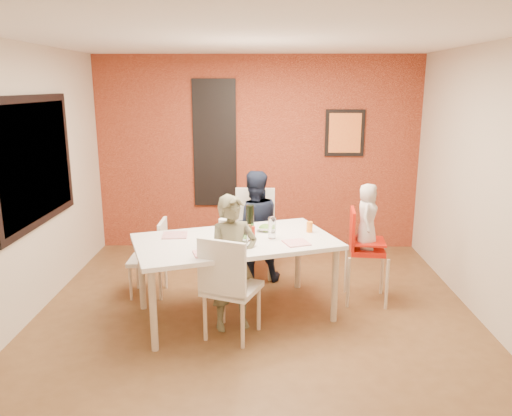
{
  "coord_description": "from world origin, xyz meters",
  "views": [
    {
      "loc": [
        0.07,
        -4.73,
        2.29
      ],
      "look_at": [
        0.0,
        0.3,
        1.05
      ],
      "focal_mm": 35.0,
      "sensor_mm": 36.0,
      "label": 1
    }
  ],
  "objects_px": {
    "child_far": "(254,226)",
    "wine_bottle": "(250,220)",
    "chair_near": "(228,283)",
    "chair_left": "(154,254)",
    "toddler": "(367,216)",
    "paper_towel_roll": "(224,231)",
    "high_chair": "(363,247)",
    "dining_table": "(235,246)",
    "child_near": "(233,263)",
    "chair_far": "(255,227)"
  },
  "relations": [
    {
      "from": "paper_towel_roll",
      "to": "child_far",
      "type": "bearing_deg",
      "value": 76.13
    },
    {
      "from": "high_chair",
      "to": "paper_towel_roll",
      "type": "relative_size",
      "value": 4.26
    },
    {
      "from": "chair_near",
      "to": "child_near",
      "type": "bearing_deg",
      "value": -75.97
    },
    {
      "from": "paper_towel_roll",
      "to": "toddler",
      "type": "bearing_deg",
      "value": 18.27
    },
    {
      "from": "chair_far",
      "to": "paper_towel_roll",
      "type": "relative_size",
      "value": 4.39
    },
    {
      "from": "child_far",
      "to": "toddler",
      "type": "height_order",
      "value": "child_far"
    },
    {
      "from": "child_far",
      "to": "wine_bottle",
      "type": "height_order",
      "value": "child_far"
    },
    {
      "from": "dining_table",
      "to": "high_chair",
      "type": "bearing_deg",
      "value": 15.61
    },
    {
      "from": "chair_far",
      "to": "toddler",
      "type": "relative_size",
      "value": 1.5
    },
    {
      "from": "child_near",
      "to": "paper_towel_roll",
      "type": "xyz_separation_m",
      "value": [
        -0.09,
        0.15,
        0.27
      ]
    },
    {
      "from": "chair_far",
      "to": "chair_left",
      "type": "bearing_deg",
      "value": -144.52
    },
    {
      "from": "paper_towel_roll",
      "to": "high_chair",
      "type": "bearing_deg",
      "value": 18.77
    },
    {
      "from": "dining_table",
      "to": "chair_near",
      "type": "relative_size",
      "value": 2.2
    },
    {
      "from": "dining_table",
      "to": "wine_bottle",
      "type": "height_order",
      "value": "wine_bottle"
    },
    {
      "from": "toddler",
      "to": "wine_bottle",
      "type": "height_order",
      "value": "toddler"
    },
    {
      "from": "child_far",
      "to": "wine_bottle",
      "type": "distance_m",
      "value": 0.86
    },
    {
      "from": "chair_far",
      "to": "wine_bottle",
      "type": "height_order",
      "value": "wine_bottle"
    },
    {
      "from": "dining_table",
      "to": "toddler",
      "type": "xyz_separation_m",
      "value": [
        1.37,
        0.37,
        0.22
      ]
    },
    {
      "from": "chair_far",
      "to": "child_far",
      "type": "height_order",
      "value": "child_far"
    },
    {
      "from": "chair_far",
      "to": "high_chair",
      "type": "height_order",
      "value": "chair_far"
    },
    {
      "from": "child_far",
      "to": "chair_near",
      "type": "bearing_deg",
      "value": 73.08
    },
    {
      "from": "child_near",
      "to": "high_chair",
      "type": "bearing_deg",
      "value": 4.25
    },
    {
      "from": "chair_left",
      "to": "toddler",
      "type": "relative_size",
      "value": 1.22
    },
    {
      "from": "chair_far",
      "to": "child_near",
      "type": "bearing_deg",
      "value": -94.39
    },
    {
      "from": "high_chair",
      "to": "child_far",
      "type": "height_order",
      "value": "child_far"
    },
    {
      "from": "child_far",
      "to": "paper_towel_roll",
      "type": "xyz_separation_m",
      "value": [
        -0.27,
        -1.08,
        0.26
      ]
    },
    {
      "from": "high_chair",
      "to": "child_far",
      "type": "xyz_separation_m",
      "value": [
        -1.18,
        0.59,
        0.05
      ]
    },
    {
      "from": "child_far",
      "to": "chair_far",
      "type": "bearing_deg",
      "value": -99.77
    },
    {
      "from": "chair_far",
      "to": "toddler",
      "type": "xyz_separation_m",
      "value": [
        1.2,
        -0.85,
        0.36
      ]
    },
    {
      "from": "chair_far",
      "to": "child_near",
      "type": "relative_size",
      "value": 0.8
    },
    {
      "from": "high_chair",
      "to": "child_near",
      "type": "height_order",
      "value": "child_near"
    },
    {
      "from": "chair_left",
      "to": "toddler",
      "type": "bearing_deg",
      "value": 86.02
    },
    {
      "from": "dining_table",
      "to": "child_near",
      "type": "xyz_separation_m",
      "value": [
        -0.01,
        -0.27,
        -0.08
      ]
    },
    {
      "from": "high_chair",
      "to": "child_far",
      "type": "bearing_deg",
      "value": 69.31
    },
    {
      "from": "chair_near",
      "to": "child_far",
      "type": "xyz_separation_m",
      "value": [
        0.21,
        1.47,
        0.11
      ]
    },
    {
      "from": "high_chair",
      "to": "paper_towel_roll",
      "type": "distance_m",
      "value": 1.55
    },
    {
      "from": "chair_near",
      "to": "wine_bottle",
      "type": "distance_m",
      "value": 0.8
    },
    {
      "from": "dining_table",
      "to": "paper_towel_roll",
      "type": "bearing_deg",
      "value": -130.43
    },
    {
      "from": "child_near",
      "to": "toddler",
      "type": "bearing_deg",
      "value": 3.64
    },
    {
      "from": "child_near",
      "to": "toddler",
      "type": "xyz_separation_m",
      "value": [
        1.38,
        0.64,
        0.29
      ]
    },
    {
      "from": "child_near",
      "to": "paper_towel_roll",
      "type": "bearing_deg",
      "value": 98.72
    },
    {
      "from": "dining_table",
      "to": "child_far",
      "type": "relative_size",
      "value": 1.64
    },
    {
      "from": "toddler",
      "to": "child_far",
      "type": "bearing_deg",
      "value": 81.95
    },
    {
      "from": "child_far",
      "to": "toddler",
      "type": "distance_m",
      "value": 1.37
    },
    {
      "from": "chair_near",
      "to": "chair_far",
      "type": "bearing_deg",
      "value": -75.3
    },
    {
      "from": "chair_near",
      "to": "chair_left",
      "type": "relative_size",
      "value": 1.16
    },
    {
      "from": "toddler",
      "to": "chair_far",
      "type": "bearing_deg",
      "value": 72.95
    },
    {
      "from": "dining_table",
      "to": "child_far",
      "type": "distance_m",
      "value": 0.98
    },
    {
      "from": "chair_near",
      "to": "wine_bottle",
      "type": "height_order",
      "value": "wine_bottle"
    },
    {
      "from": "toddler",
      "to": "paper_towel_roll",
      "type": "distance_m",
      "value": 1.55
    }
  ]
}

